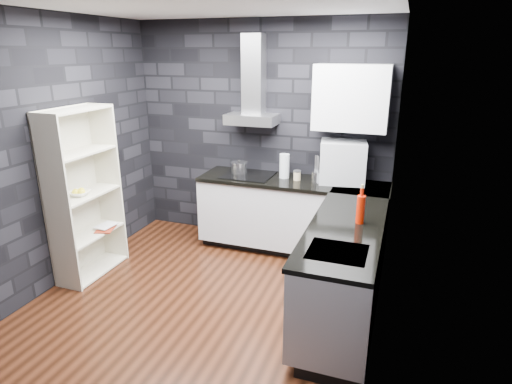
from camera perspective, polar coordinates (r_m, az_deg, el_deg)
The scene contains 28 objects.
ground at distance 4.42m, azimuth -6.42°, elevation -13.70°, with size 3.20×3.20×0.00m, color #3A1A0D.
ceiling at distance 3.77m, azimuth -8.01°, elevation 23.75°, with size 3.20×3.20×0.00m, color white.
wall_back at distance 5.34m, azimuth 0.67°, elevation 7.72°, with size 3.20×0.05×2.70m, color black.
wall_front at distance 2.60m, azimuth -23.20°, elevation -5.44°, with size 3.20×0.05×2.70m, color black.
wall_left at distance 4.81m, azimuth -24.81°, elevation 4.84°, with size 0.05×3.20×2.70m, color black.
wall_right at distance 3.49m, azimuth 17.57°, elevation 1.07°, with size 0.05×3.20×2.70m, color black.
toekick_back at distance 5.35m, azimuth 4.74°, elevation -7.02°, with size 2.18×0.50×0.10m, color black.
toekick_right at distance 4.15m, azimuth 11.79°, elevation -15.51°, with size 0.50×1.78×0.10m, color black.
counter_back_cab at distance 5.14m, azimuth 4.74°, elevation -2.87°, with size 2.20×0.60×0.76m, color silver.
counter_right_cab at distance 3.93m, azimuth 11.62°, elevation -10.21°, with size 0.60×1.80×0.76m, color silver.
counter_back_top at distance 5.00m, azimuth 4.83°, elevation 1.37°, with size 2.20×0.62×0.04m, color black.
counter_right_top at distance 3.76m, azimuth 11.85°, elevation -4.83°, with size 0.62×1.80×0.04m, color black.
counter_corner_top at distance 4.88m, azimuth 13.97°, elevation 0.45°, with size 0.62×0.62×0.04m, color black.
hood_body at distance 5.14m, azimuth -0.57°, elevation 9.68°, with size 0.60×0.34×0.12m, color #A8A9AD.
hood_chimney at distance 5.15m, azimuth -0.31°, elevation 15.40°, with size 0.24×0.20×0.90m, color #A8A9AD.
upper_cabinet at distance 4.83m, azimuth 12.63°, elevation 12.16°, with size 0.80×0.35×0.70m, color silver.
cooktop at distance 5.16m, azimuth -1.04°, elevation 2.28°, with size 0.58×0.50×0.01m, color black.
sink_rim at distance 3.30m, azimuth 10.79°, elevation -7.88°, with size 0.44×0.40×0.01m, color #A8A9AD.
pot at distance 5.23m, azimuth -2.26°, elevation 3.23°, with size 0.20×0.20×0.12m, color #BBBCC0.
glass_vase at distance 5.05m, azimuth 3.81°, elevation 3.48°, with size 0.12×0.12×0.29m, color silver.
storage_jar at distance 4.99m, azimuth 5.49°, elevation 2.15°, with size 0.08×0.08×0.10m, color tan.
utensil_crock at distance 4.91m, azimuth 7.99°, elevation 1.93°, with size 0.10×0.10×0.13m, color #BBBCC0.
appliance_garage at distance 4.95m, azimuth 11.47°, elevation 3.83°, with size 0.50×0.39×0.50m, color #B2B5BA.
red_bottle at distance 3.81m, azimuth 13.77°, elevation -2.30°, with size 0.07×0.07×0.25m, color #B21803.
bookshelf at distance 4.82m, azimuth -21.92°, elevation -0.32°, with size 0.34×0.80×1.80m, color beige.
fruit_bowl at distance 4.77m, azimuth -22.47°, elevation -0.13°, with size 0.20×0.20×0.05m, color white.
book_red at distance 5.00m, azimuth -20.51°, elevation -3.53°, with size 0.18×0.02×0.24m, color maroon.
book_second at distance 5.05m, azimuth -20.18°, elevation -3.00°, with size 0.17×0.02×0.23m, color #B2B2B2.
Camera 1 is at (1.69, -3.34, 2.33)m, focal length 30.00 mm.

